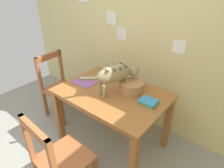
% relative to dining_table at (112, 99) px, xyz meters
% --- Properties ---
extents(wall_rear, '(4.42, 0.11, 2.50)m').
position_rel_dining_table_xyz_m(wall_rear, '(-0.06, 0.69, 0.60)').
color(wall_rear, '#DCCD86').
rests_on(wall_rear, ground_plane).
extents(dining_table, '(1.18, 0.82, 0.75)m').
position_rel_dining_table_xyz_m(dining_table, '(0.00, 0.00, 0.00)').
color(dining_table, '#9D602F').
rests_on(dining_table, ground_plane).
extents(cat, '(0.31, 0.66, 0.32)m').
position_rel_dining_table_xyz_m(cat, '(0.04, 0.03, 0.31)').
color(cat, '#94865E').
rests_on(cat, dining_table).
extents(saucer_bowl, '(0.21, 0.21, 0.03)m').
position_rel_dining_table_xyz_m(saucer_bowl, '(0.11, 0.23, 0.11)').
color(saucer_bowl, blue).
rests_on(saucer_bowl, dining_table).
extents(coffee_mug, '(0.13, 0.09, 0.08)m').
position_rel_dining_table_xyz_m(coffee_mug, '(0.12, 0.23, 0.16)').
color(coffee_mug, white).
rests_on(coffee_mug, saucer_bowl).
extents(magazine, '(0.28, 0.21, 0.01)m').
position_rel_dining_table_xyz_m(magazine, '(-0.40, -0.03, 0.10)').
color(magazine, '#90579F').
rests_on(magazine, dining_table).
extents(book_stack, '(0.18, 0.14, 0.04)m').
position_rel_dining_table_xyz_m(book_stack, '(0.42, 0.06, 0.12)').
color(book_stack, '#4E965F').
rests_on(book_stack, dining_table).
extents(wicker_basket, '(0.26, 0.26, 0.12)m').
position_rel_dining_table_xyz_m(wicker_basket, '(0.16, 0.14, 0.16)').
color(wicker_basket, '#AE7849').
rests_on(wicker_basket, dining_table).
extents(wooden_chair_near, '(0.45, 0.45, 0.93)m').
position_rel_dining_table_xyz_m(wooden_chair_near, '(0.06, -0.79, -0.20)').
color(wooden_chair_near, '#A45C31').
rests_on(wooden_chair_near, ground_plane).
extents(wooden_chair_far, '(0.44, 0.44, 0.93)m').
position_rel_dining_table_xyz_m(wooden_chair_far, '(-0.97, -0.01, -0.20)').
color(wooden_chair_far, '#A05933').
rests_on(wooden_chair_far, ground_plane).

